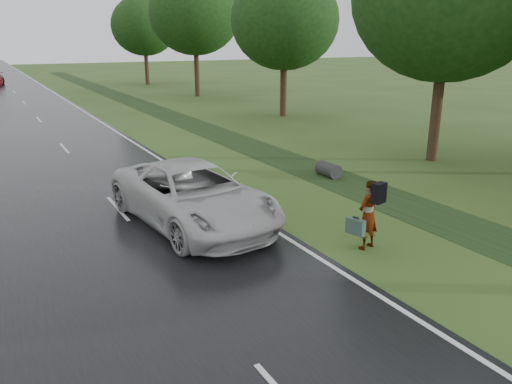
% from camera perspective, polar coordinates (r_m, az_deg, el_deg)
% --- Properties ---
extents(edge_stripe_east, '(0.12, 180.00, 0.01)m').
position_cam_1_polar(edge_stripe_east, '(50.35, -21.76, 10.27)').
color(edge_stripe_east, silver).
rests_on(edge_stripe_east, road).
extents(drainage_ditch, '(2.20, 120.00, 0.56)m').
position_cam_1_polar(drainage_ditch, '(26.44, -3.19, 6.25)').
color(drainage_ditch, black).
rests_on(drainage_ditch, ground).
extents(tree_east_c, '(7.00, 7.00, 9.29)m').
position_cam_1_polar(tree_east_c, '(33.87, 3.27, 19.00)').
color(tree_east_c, '#311C14').
rests_on(tree_east_c, ground).
extents(tree_east_d, '(8.00, 8.00, 10.76)m').
position_cam_1_polar(tree_east_d, '(46.21, -7.01, 19.66)').
color(tree_east_d, '#311C14').
rests_on(tree_east_d, ground).
extents(tree_east_f, '(7.20, 7.20, 9.62)m').
position_cam_1_polar(tree_east_f, '(59.27, -12.67, 18.05)').
color(tree_east_f, '#311C14').
rests_on(tree_east_f, ground).
extents(pedestrian, '(0.89, 0.68, 1.76)m').
position_cam_1_polar(pedestrian, '(12.50, 12.70, -2.48)').
color(pedestrian, '#A5998C').
rests_on(pedestrian, ground).
extents(white_pickup, '(3.43, 6.32, 1.68)m').
position_cam_1_polar(white_pickup, '(13.87, -7.22, -0.33)').
color(white_pickup, silver).
rests_on(white_pickup, road).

